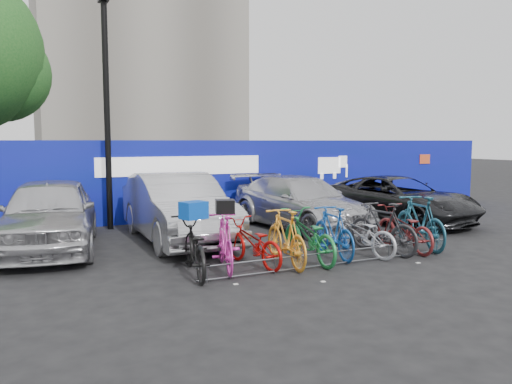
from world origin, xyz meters
TOP-DOWN VIEW (x-y plane):
  - ground at (0.00, 0.00)m, footprint 100.00×100.00m
  - hoarding at (0.01, 6.00)m, footprint 22.00×0.18m
  - lamppost at (-3.20, 5.40)m, footprint 0.25×0.50m
  - bike_rack at (-0.00, -0.60)m, footprint 5.60×0.03m
  - car_0 at (-4.82, 3.27)m, footprint 2.59×4.94m
  - car_1 at (-2.03, 3.02)m, footprint 1.74×4.90m
  - car_2 at (1.51, 3.26)m, footprint 2.57×5.10m
  - car_3 at (4.59, 2.93)m, footprint 3.21×5.24m
  - bike_0 at (-2.63, -0.04)m, footprint 0.98×2.01m
  - bike_1 at (-2.01, 0.03)m, footprint 0.92×1.84m
  - bike_2 at (-1.43, 0.07)m, footprint 0.93×1.81m
  - bike_3 at (-0.83, -0.15)m, footprint 0.69×1.87m
  - bike_4 at (-0.29, -0.08)m, footprint 0.72×1.97m
  - bike_5 at (0.37, 0.03)m, footprint 0.71×1.82m
  - bike_6 at (0.95, -0.09)m, footprint 1.05×1.88m
  - bike_7 at (1.53, -0.12)m, footprint 0.81×1.90m
  - bike_8 at (2.11, -0.10)m, footprint 0.76×1.90m
  - bike_9 at (2.61, -0.06)m, footprint 0.94×2.05m
  - cargo_crate at (-2.63, -0.04)m, footprint 0.51×0.44m
  - cargo_topcase at (-2.01, 0.03)m, footprint 0.41×0.39m

SIDE VIEW (x-z plane):
  - ground at x=0.00m, z-range 0.00..0.00m
  - bike_rack at x=0.00m, z-range 0.01..0.31m
  - bike_2 at x=-1.43m, z-range 0.00..0.91m
  - bike_6 at x=0.95m, z-range 0.00..0.94m
  - bike_8 at x=2.11m, z-range 0.00..0.98m
  - bike_0 at x=-2.63m, z-range 0.00..1.01m
  - bike_4 at x=-0.29m, z-range 0.00..1.03m
  - bike_1 at x=-2.01m, z-range 0.00..1.06m
  - bike_5 at x=0.37m, z-range 0.00..1.07m
  - bike_3 at x=-0.83m, z-range 0.00..1.10m
  - bike_7 at x=1.53m, z-range 0.00..1.10m
  - bike_9 at x=2.61m, z-range 0.00..1.19m
  - car_3 at x=4.59m, z-range 0.00..1.36m
  - car_2 at x=1.51m, z-range 0.00..1.42m
  - car_0 at x=-4.82m, z-range 0.00..1.60m
  - car_1 at x=-2.03m, z-range 0.00..1.61m
  - cargo_crate at x=-2.63m, z-range 1.01..1.32m
  - cargo_topcase at x=-2.01m, z-range 1.06..1.31m
  - hoarding at x=0.01m, z-range 0.00..2.40m
  - lamppost at x=-3.20m, z-range 0.22..6.33m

